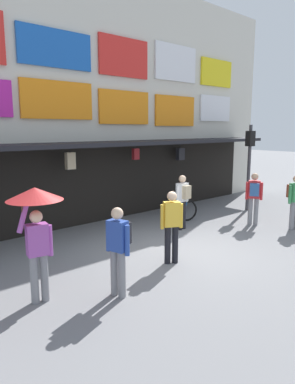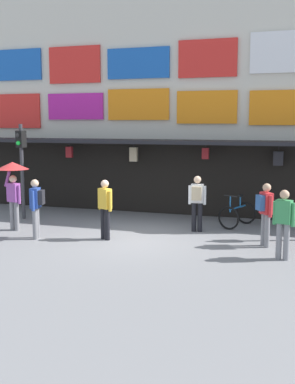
% 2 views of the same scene
% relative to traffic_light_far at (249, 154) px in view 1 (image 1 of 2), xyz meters
% --- Properties ---
extents(ground_plane, '(80.00, 80.00, 0.00)m').
position_rel_traffic_light_far_xyz_m(ground_plane, '(-5.27, -1.62, -2.14)').
color(ground_plane, slate).
extents(shopfront, '(18.00, 2.60, 8.00)m').
position_rel_traffic_light_far_xyz_m(shopfront, '(-5.27, 2.94, 1.82)').
color(shopfront, beige).
rests_on(shopfront, ground).
extents(traffic_light_far, '(0.31, 0.34, 3.20)m').
position_rel_traffic_light_far_xyz_m(traffic_light_far, '(0.00, 0.00, 0.00)').
color(traffic_light_far, '#38383D').
rests_on(traffic_light_far, ground).
extents(bicycle_parked, '(1.10, 1.34, 1.05)m').
position_rel_traffic_light_far_xyz_m(bicycle_parked, '(-2.74, 0.90, -1.75)').
color(bicycle_parked, black).
rests_on(bicycle_parked, ground).
extents(pedestrian_with_umbrella, '(0.96, 0.96, 2.08)m').
position_rel_traffic_light_far_xyz_m(pedestrian_with_umbrella, '(-9.11, -1.66, -0.50)').
color(pedestrian_with_umbrella, gray).
rests_on(pedestrian_with_umbrella, ground).
extents(pedestrian_in_blue, '(0.47, 0.48, 1.68)m').
position_rel_traffic_light_far_xyz_m(pedestrian_in_blue, '(-1.75, -1.35, -1.16)').
color(pedestrian_in_blue, gray).
rests_on(pedestrian_in_blue, ground).
extents(pedestrian_in_green, '(0.51, 0.43, 1.68)m').
position_rel_traffic_light_far_xyz_m(pedestrian_in_green, '(-1.24, -2.43, -1.16)').
color(pedestrian_in_green, gray).
rests_on(pedestrian_in_green, ground).
extents(pedestrian_in_yellow, '(0.53, 0.38, 1.68)m').
position_rel_traffic_light_far_xyz_m(pedestrian_in_yellow, '(-3.80, -0.18, -1.16)').
color(pedestrian_in_yellow, black).
rests_on(pedestrian_in_yellow, ground).
extents(pedestrian_in_purple, '(0.41, 0.52, 1.68)m').
position_rel_traffic_light_far_xyz_m(pedestrian_in_purple, '(-7.91, -2.39, -1.16)').
color(pedestrian_in_purple, gray).
rests_on(pedestrian_in_purple, ground).
extents(pedestrian_in_black, '(0.48, 0.36, 1.68)m').
position_rel_traffic_light_far_xyz_m(pedestrian_in_black, '(-6.04, -1.90, -1.19)').
color(pedestrian_in_black, black).
rests_on(pedestrian_in_black, ground).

